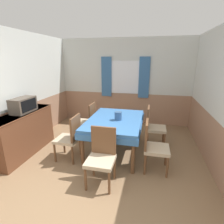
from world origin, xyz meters
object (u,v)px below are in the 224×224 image
(dining_table, at_px, (115,124))
(chair_right_far, at_px, (153,125))
(chair_left_far, at_px, (88,120))
(chair_head_near, at_px, (102,155))
(chair_right_near, at_px, (153,145))
(chair_left_near, at_px, (70,136))
(tv, at_px, (23,105))
(vase, at_px, (118,116))
(sideboard, at_px, (24,133))

(dining_table, relative_size, chair_right_far, 1.69)
(chair_right_far, bearing_deg, dining_table, -58.43)
(chair_right_far, relative_size, chair_left_far, 1.00)
(chair_right_far, bearing_deg, chair_head_near, -27.87)
(chair_right_near, distance_m, chair_left_near, 1.62)
(chair_right_near, relative_size, chair_head_near, 1.00)
(chair_right_far, relative_size, tv, 1.74)
(dining_table, height_order, chair_head_near, chair_head_near)
(vase, bearing_deg, tv, -169.03)
(chair_right_far, bearing_deg, tv, -70.98)
(dining_table, xyz_separation_m, chair_left_near, (-0.81, -0.50, -0.16))
(chair_right_far, height_order, sideboard, chair_right_far)
(sideboard, xyz_separation_m, tv, (0.03, 0.08, 0.61))
(chair_right_near, bearing_deg, chair_left_far, -121.57)
(dining_table, relative_size, chair_right_near, 1.69)
(dining_table, distance_m, chair_left_near, 0.96)
(chair_right_near, height_order, tv, tv)
(sideboard, bearing_deg, chair_right_far, 20.29)
(vase, bearing_deg, sideboard, -167.01)
(dining_table, xyz_separation_m, chair_left_far, (-0.81, 0.50, -0.16))
(dining_table, xyz_separation_m, sideboard, (-1.89, -0.50, -0.20))
(chair_right_far, xyz_separation_m, vase, (-0.73, -0.55, 0.35))
(chair_right_near, bearing_deg, tv, -91.60)
(chair_head_near, relative_size, vase, 5.32)
(chair_left_near, xyz_separation_m, sideboard, (-1.08, -0.00, -0.03))
(chair_right_near, xyz_separation_m, chair_left_near, (-1.62, 0.00, 0.00))
(chair_head_near, bearing_deg, chair_right_far, -117.87)
(chair_left_near, height_order, sideboard, chair_left_near)
(chair_left_near, distance_m, sideboard, 1.08)
(chair_right_far, bearing_deg, chair_left_far, -90.00)
(chair_right_near, distance_m, chair_right_far, 1.00)
(sideboard, bearing_deg, chair_right_near, 0.09)
(chair_left_near, relative_size, chair_left_far, 1.00)
(chair_right_near, height_order, sideboard, chair_right_near)
(chair_left_near, distance_m, vase, 1.06)
(sideboard, bearing_deg, dining_table, 14.85)
(dining_table, distance_m, chair_right_far, 0.96)
(chair_right_far, bearing_deg, sideboard, -69.71)
(dining_table, bearing_deg, vase, -31.87)
(sideboard, bearing_deg, chair_head_near, -15.69)
(chair_right_far, distance_m, tv, 2.89)
(vase, bearing_deg, chair_right_near, -31.54)
(chair_right_far, height_order, tv, tv)
(dining_table, distance_m, sideboard, 1.97)
(tv, bearing_deg, chair_right_near, -1.60)
(chair_left_far, height_order, sideboard, chair_left_far)
(chair_left_far, bearing_deg, chair_right_far, -90.00)
(sideboard, distance_m, vase, 2.06)
(chair_right_near, relative_size, chair_right_far, 1.00)
(chair_left_near, height_order, tv, tv)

